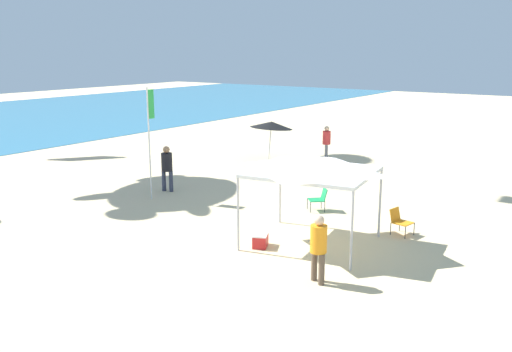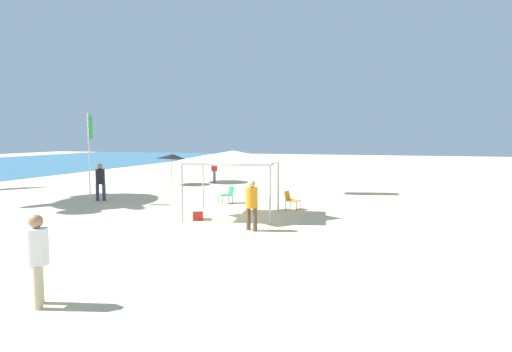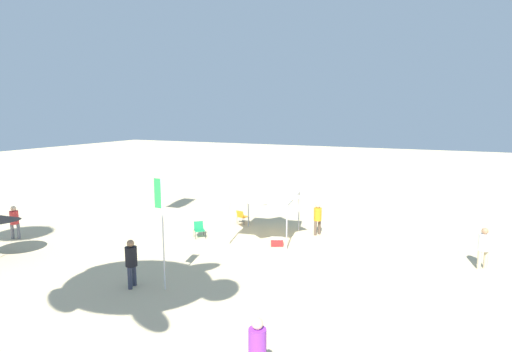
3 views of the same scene
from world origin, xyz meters
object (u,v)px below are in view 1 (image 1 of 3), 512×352
at_px(folding_chair_near_cooler, 319,198).
at_px(folding_chair_facing_ocean, 400,220).
at_px(banner_flag, 150,133).
at_px(person_beachcomber, 318,243).
at_px(beach_umbrella, 271,125).
at_px(person_by_tent, 167,165).
at_px(person_kite_handler, 327,140).
at_px(canopy_tent, 312,165).
at_px(cooler_box, 260,240).

height_order(folding_chair_near_cooler, folding_chair_facing_ocean, same).
bearing_deg(banner_flag, person_beachcomber, -110.15).
xyz_separation_m(folding_chair_near_cooler, folding_chair_facing_ocean, (-0.89, -3.33, 0.00)).
xyz_separation_m(beach_umbrella, banner_flag, (-9.08, -0.41, 0.72)).
distance_m(folding_chair_near_cooler, banner_flag, 6.86).
bearing_deg(person_beachcomber, folding_chair_near_cooler, 144.27).
xyz_separation_m(person_by_tent, person_kite_handler, (9.74, -2.18, -0.06)).
height_order(folding_chair_facing_ocean, person_kite_handler, person_kite_handler).
distance_m(beach_umbrella, person_by_tent, 7.90).
bearing_deg(person_kite_handler, person_by_tent, 137.83).
bearing_deg(banner_flag, folding_chair_facing_ocean, -81.53).
relative_size(canopy_tent, person_kite_handler, 2.17).
bearing_deg(banner_flag, cooler_box, -107.29).
bearing_deg(beach_umbrella, person_by_tent, -179.53).
height_order(banner_flag, person_by_tent, banner_flag).
xyz_separation_m(banner_flag, person_beachcomber, (-3.34, -9.12, -1.56)).
bearing_deg(cooler_box, folding_chair_near_cooler, 4.91).
height_order(folding_chair_near_cooler, person_by_tent, person_by_tent).
distance_m(cooler_box, banner_flag, 7.19).
bearing_deg(person_by_tent, folding_chair_facing_ocean, 167.35).
height_order(canopy_tent, person_kite_handler, canopy_tent).
relative_size(beach_umbrella, person_by_tent, 1.19).
bearing_deg(person_kite_handler, cooler_box, 170.12).
height_order(folding_chair_facing_ocean, person_beachcomber, person_beachcomber).
bearing_deg(person_kite_handler, folding_chair_facing_ocean, -171.03).
relative_size(banner_flag, person_beachcomber, 2.46).
distance_m(canopy_tent, person_beachcomber, 3.17).
height_order(cooler_box, person_beachcomber, person_beachcomber).
distance_m(beach_umbrella, cooler_box, 13.16).
relative_size(folding_chair_near_cooler, person_by_tent, 0.44).
relative_size(canopy_tent, folding_chair_near_cooler, 4.69).
distance_m(beach_umbrella, banner_flag, 9.12).
xyz_separation_m(person_kite_handler, person_beachcomber, (-14.30, -7.28, -0.01)).
bearing_deg(person_beachcomber, beach_umbrella, 153.65).
relative_size(folding_chair_near_cooler, person_beachcomber, 0.46).
distance_m(beach_umbrella, folding_chair_facing_ocean, 12.56).
xyz_separation_m(folding_chair_facing_ocean, banner_flag, (-1.40, 9.44, 2.11)).
bearing_deg(person_by_tent, folding_chair_near_cooler, 175.78).
relative_size(beach_umbrella, banner_flag, 0.52).
relative_size(person_kite_handler, person_beachcomber, 1.01).
height_order(folding_chair_near_cooler, cooler_box, folding_chair_near_cooler).
height_order(banner_flag, person_kite_handler, banner_flag).
xyz_separation_m(beach_umbrella, cooler_box, (-11.09, -6.88, -1.67)).
relative_size(person_by_tent, person_beachcomber, 1.07).
relative_size(folding_chair_near_cooler, cooler_box, 1.11).
bearing_deg(canopy_tent, banner_flag, 82.92).
height_order(cooler_box, person_by_tent, person_by_tent).
xyz_separation_m(beach_umbrella, person_kite_handler, (1.87, -2.24, -0.83)).
height_order(canopy_tent, folding_chair_near_cooler, canopy_tent).
bearing_deg(beach_umbrella, cooler_box, -148.19).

